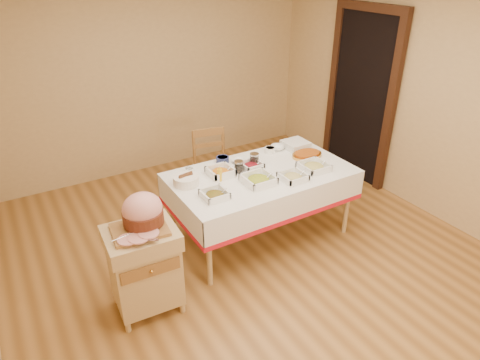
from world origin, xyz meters
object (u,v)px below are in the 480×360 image
at_px(preserve_jar_left, 239,167).
at_px(preserve_jar_right, 254,160).
at_px(dining_table, 261,186).
at_px(bread_basket, 186,180).
at_px(butcher_cart, 144,266).
at_px(ham_on_board, 142,214).
at_px(mustard_bottle, 220,174).
at_px(brass_platter, 307,155).
at_px(dining_chair, 213,168).
at_px(plate_stack, 296,145).

xyz_separation_m(preserve_jar_left, preserve_jar_right, (0.22, 0.06, 0.00)).
distance_m(dining_table, bread_basket, 0.80).
xyz_separation_m(butcher_cart, ham_on_board, (0.05, 0.04, 0.47)).
distance_m(butcher_cart, bread_basket, 0.93).
bearing_deg(bread_basket, mustard_bottle, -16.90).
bearing_deg(preserve_jar_left, brass_platter, -4.12).
bearing_deg(ham_on_board, bread_basket, 40.97).
bearing_deg(mustard_bottle, dining_chair, 67.68).
relative_size(dining_table, preserve_jar_right, 14.76).
xyz_separation_m(bread_basket, brass_platter, (1.38, -0.09, -0.02)).
distance_m(preserve_jar_left, mustard_bottle, 0.26).
bearing_deg(brass_platter, preserve_jar_left, 175.88).
height_order(ham_on_board, mustard_bottle, ham_on_board).
height_order(butcher_cart, dining_chair, dining_chair).
xyz_separation_m(dining_chair, preserve_jar_right, (0.15, -0.67, 0.34)).
xyz_separation_m(bread_basket, plate_stack, (1.42, 0.16, -0.01)).
distance_m(mustard_bottle, brass_platter, 1.07).
height_order(dining_table, preserve_jar_left, preserve_jar_left).
height_order(dining_table, plate_stack, plate_stack).
distance_m(butcher_cart, brass_platter, 2.11).
height_order(dining_table, mustard_bottle, mustard_bottle).
relative_size(ham_on_board, bread_basket, 1.84).
height_order(preserve_jar_right, plate_stack, preserve_jar_right).
xyz_separation_m(butcher_cart, preserve_jar_right, (1.43, 0.59, 0.37)).
relative_size(ham_on_board, preserve_jar_left, 3.77).
bearing_deg(ham_on_board, brass_platter, 12.42).
height_order(ham_on_board, plate_stack, ham_on_board).
xyz_separation_m(dining_table, preserve_jar_left, (-0.19, 0.13, 0.22)).
bearing_deg(preserve_jar_right, ham_on_board, -158.12).
height_order(butcher_cart, ham_on_board, ham_on_board).
relative_size(dining_table, ham_on_board, 4.06).
relative_size(butcher_cart, preserve_jar_right, 6.38).
xyz_separation_m(butcher_cart, dining_chair, (1.28, 1.26, 0.02)).
bearing_deg(bread_basket, preserve_jar_right, 2.58).
bearing_deg(mustard_bottle, ham_on_board, -154.85).
xyz_separation_m(butcher_cart, plate_stack, (2.07, 0.72, 0.35)).
relative_size(dining_table, butcher_cart, 2.31).
height_order(mustard_bottle, bread_basket, mustard_bottle).
bearing_deg(mustard_bottle, brass_platter, 0.48).
relative_size(dining_table, mustard_bottle, 11.79).
bearing_deg(preserve_jar_left, preserve_jar_right, 15.38).
xyz_separation_m(ham_on_board, brass_platter, (1.98, 0.44, -0.13)).
bearing_deg(preserve_jar_right, brass_platter, -11.46).
bearing_deg(plate_stack, brass_platter, -98.04).
distance_m(preserve_jar_right, bread_basket, 0.79).
relative_size(butcher_cart, ham_on_board, 1.76).
bearing_deg(butcher_cart, plate_stack, 19.20).
xyz_separation_m(ham_on_board, bread_basket, (0.60, 0.52, -0.11)).
distance_m(dining_chair, preserve_jar_right, 0.76).
distance_m(ham_on_board, preserve_jar_left, 1.27).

